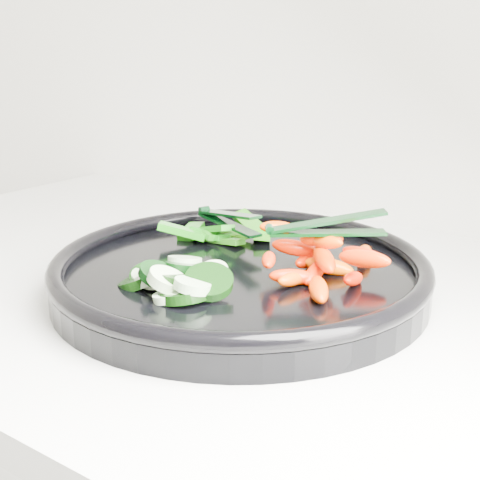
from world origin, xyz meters
The scene contains 6 objects.
veggie_tray centered at (-0.45, 1.68, 0.95)m, with size 0.47×0.47×0.04m.
cucumber_pile centered at (-0.48, 1.60, 0.96)m, with size 0.13×0.10×0.04m.
carrot_pile centered at (-0.37, 1.70, 0.97)m, with size 0.16×0.17×0.05m.
pepper_pile centered at (-0.53, 1.75, 0.96)m, with size 0.12×0.12×0.03m.
tong_carrot centered at (-0.38, 1.71, 1.00)m, with size 0.10×0.08×0.02m.
tong_pepper centered at (-0.52, 1.75, 0.98)m, with size 0.11×0.06×0.02m.
Camera 1 is at (-0.09, 1.17, 1.18)m, focal length 50.00 mm.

